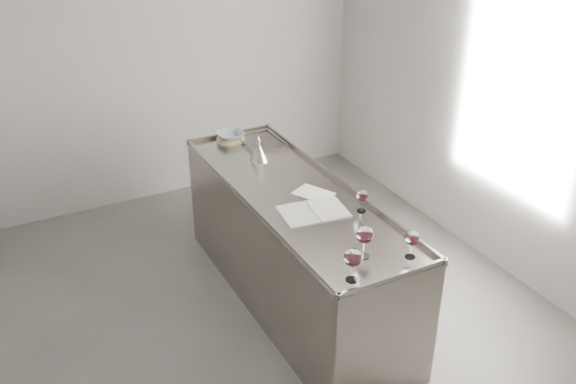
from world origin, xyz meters
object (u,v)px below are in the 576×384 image
wine_glass_middle (365,235)px  wine_glass_right (412,239)px  wine_glass_small (362,196)px  notebook (314,212)px  counter (294,248)px  wine_funnel (259,153)px  wine_glass_left (353,258)px  ceramic_bowl (230,135)px

wine_glass_middle → wine_glass_right: 0.28m
wine_glass_small → notebook: bearing=155.9°
wine_glass_right → notebook: wine_glass_right is taller
counter → wine_funnel: 0.81m
wine_glass_small → wine_funnel: size_ratio=0.73×
wine_glass_small → wine_funnel: (-0.27, 1.05, -0.05)m
wine_glass_right → wine_glass_small: wine_glass_right is taller
wine_glass_left → wine_glass_small: (0.49, 0.64, -0.03)m
counter → wine_glass_left: 1.26m
wine_glass_right → wine_funnel: (-0.22, 1.66, -0.06)m
counter → wine_glass_right: 1.22m
ceramic_bowl → wine_glass_middle: bearing=-89.6°
wine_glass_middle → counter: bearing=88.7°
wine_glass_small → notebook: (-0.30, 0.13, -0.11)m
wine_glass_left → wine_glass_middle: (0.19, 0.17, 0.00)m
wine_glass_left → wine_glass_middle: wine_glass_middle is taller
wine_glass_middle → wine_glass_right: size_ratio=1.16×
wine_glass_left → wine_glass_middle: size_ratio=0.99×
counter → notebook: (-0.02, -0.31, 0.47)m
wine_funnel → wine_glass_small: bearing=-75.7°
ceramic_bowl → wine_funnel: 0.47m
wine_glass_right → notebook: (-0.25, 0.74, -0.12)m
wine_glass_right → wine_funnel: wine_funnel is taller
notebook → ceramic_bowl: bearing=98.4°
counter → wine_funnel: (0.01, 0.61, 0.53)m
wine_glass_small → wine_funnel: wine_funnel is taller
wine_glass_right → wine_funnel: size_ratio=0.83×
wine_glass_right → ceramic_bowl: wine_glass_right is taller
wine_glass_middle → wine_funnel: bearing=89.0°
notebook → wine_funnel: 0.92m
wine_glass_left → wine_funnel: size_ratio=0.95×
wine_glass_left → wine_funnel: 1.71m
wine_glass_middle → wine_glass_small: 0.55m
wine_glass_left → wine_funnel: (0.22, 1.69, -0.08)m
counter → wine_funnel: size_ratio=11.17×
counter → wine_glass_left: wine_glass_left is taller
counter → wine_glass_middle: size_ratio=11.65×
counter → wine_glass_middle: 1.10m
wine_glass_middle → wine_glass_small: (0.30, 0.47, -0.04)m
counter → wine_glass_right: wine_glass_right is taller
notebook → ceramic_bowl: 1.39m
wine_glass_right → wine_glass_small: size_ratio=1.13×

